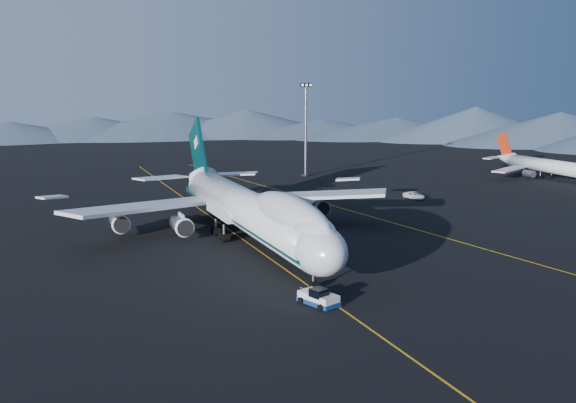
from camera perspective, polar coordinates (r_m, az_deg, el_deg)
name	(u,v)px	position (r m, az deg, el deg)	size (l,w,h in m)	color
ground	(248,243)	(107.13, -3.60, -3.70)	(500.00, 500.00, 0.00)	black
taxiway_line_main	(248,243)	(107.13, -3.60, -3.69)	(0.25, 220.00, 0.01)	#D89B0C
taxiway_line_side	(375,218)	(128.13, 7.78, -1.44)	(0.25, 200.00, 0.01)	#D89B0C
boeing_747	(247,209)	(105.91, -3.64, -0.64)	(59.62, 72.43, 19.37)	silver
pushback_tug	(318,299)	(77.57, 2.72, -8.65)	(4.17, 5.66, 2.21)	silver
second_jet	(547,166)	(193.82, 22.07, 2.95)	(37.19, 42.01, 11.96)	silver
service_van	(414,195)	(151.05, 11.13, 0.54)	(2.63, 5.70, 1.58)	white
floodlight_mast	(306,129)	(184.75, 1.59, 6.44)	(3.28, 2.46, 26.56)	black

